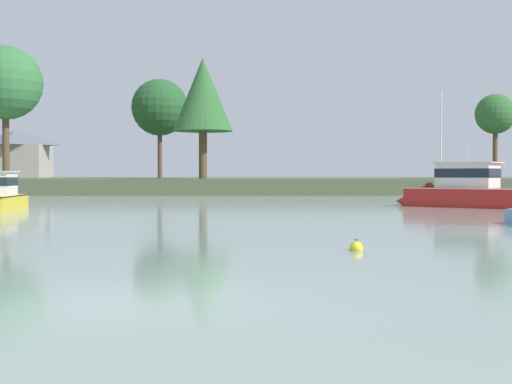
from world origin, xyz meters
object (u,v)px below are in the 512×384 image
Objects in this scene: sailboat_black at (446,197)px; mooring_buoy_yellow at (360,248)px; cruiser_yellow at (1,201)px; cruiser_red at (465,196)px.

sailboat_black reaches higher than mooring_buoy_yellow.
cruiser_yellow is (-31.16, -18.97, 0.37)m from sailboat_black.
cruiser_yellow is 28.04m from mooring_buoy_yellow.
cruiser_red is at bearing -100.11° from sailboat_black.
cruiser_yellow reaches higher than mooring_buoy_yellow.
sailboat_black is at bearing 31.33° from cruiser_yellow.
cruiser_yellow is (-28.64, -4.88, -0.12)m from cruiser_red.
mooring_buoy_yellow is (18.01, -21.48, -0.51)m from cruiser_yellow.
cruiser_red is 28.43m from mooring_buoy_yellow.
cruiser_red is at bearing 9.66° from cruiser_yellow.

